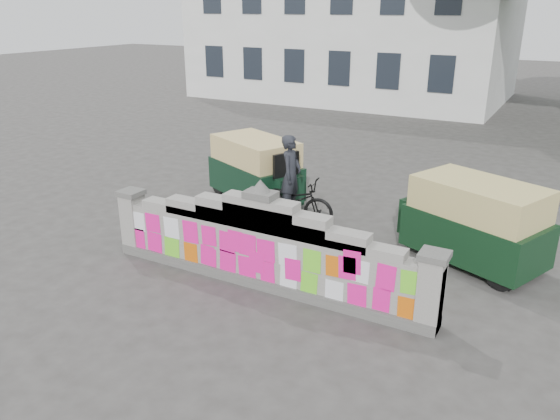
{
  "coord_description": "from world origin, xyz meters",
  "views": [
    {
      "loc": [
        4.57,
        -7.57,
        4.77
      ],
      "look_at": [
        -0.17,
        1.0,
        1.1
      ],
      "focal_mm": 35.0,
      "sensor_mm": 36.0,
      "label": 1
    }
  ],
  "objects_px": {
    "cyclist_rider": "(291,185)",
    "cyclist_bike": "(291,201)",
    "rickshaw_right": "(473,221)",
    "rickshaw_left": "(257,169)",
    "pedestrian": "(442,218)"
  },
  "relations": [
    {
      "from": "cyclist_rider",
      "to": "cyclist_bike",
      "type": "bearing_deg",
      "value": 83.11
    },
    {
      "from": "cyclist_bike",
      "to": "rickshaw_right",
      "type": "height_order",
      "value": "rickshaw_right"
    },
    {
      "from": "cyclist_bike",
      "to": "rickshaw_right",
      "type": "bearing_deg",
      "value": -98.4
    },
    {
      "from": "rickshaw_right",
      "to": "pedestrian",
      "type": "bearing_deg",
      "value": 19.87
    },
    {
      "from": "cyclist_rider",
      "to": "rickshaw_left",
      "type": "xyz_separation_m",
      "value": [
        -1.52,
        1.02,
        -0.08
      ]
    },
    {
      "from": "cyclist_bike",
      "to": "cyclist_rider",
      "type": "distance_m",
      "value": 0.38
    },
    {
      "from": "cyclist_bike",
      "to": "cyclist_rider",
      "type": "bearing_deg",
      "value": -96.89
    },
    {
      "from": "cyclist_bike",
      "to": "rickshaw_left",
      "type": "xyz_separation_m",
      "value": [
        -1.52,
        1.02,
        0.3
      ]
    },
    {
      "from": "cyclist_rider",
      "to": "rickshaw_right",
      "type": "xyz_separation_m",
      "value": [
        4.06,
        -0.11,
        -0.06
      ]
    },
    {
      "from": "rickshaw_left",
      "to": "rickshaw_right",
      "type": "bearing_deg",
      "value": 13.07
    },
    {
      "from": "pedestrian",
      "to": "cyclist_bike",
      "type": "bearing_deg",
      "value": -120.77
    },
    {
      "from": "cyclist_bike",
      "to": "cyclist_rider",
      "type": "height_order",
      "value": "cyclist_rider"
    },
    {
      "from": "cyclist_rider",
      "to": "pedestrian",
      "type": "height_order",
      "value": "cyclist_rider"
    },
    {
      "from": "rickshaw_left",
      "to": "rickshaw_right",
      "type": "xyz_separation_m",
      "value": [
        5.58,
        -1.12,
        0.02
      ]
    },
    {
      "from": "cyclist_rider",
      "to": "rickshaw_right",
      "type": "bearing_deg",
      "value": -98.4
    }
  ]
}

